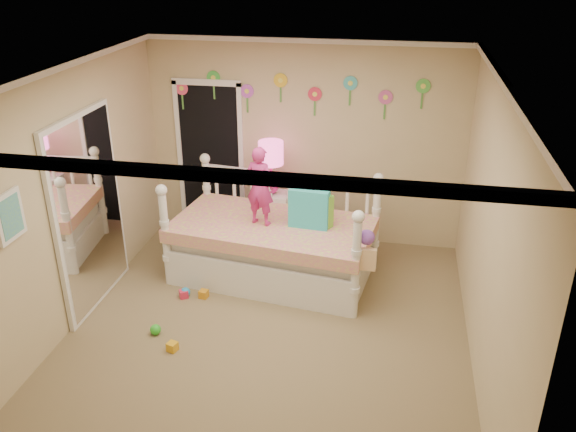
% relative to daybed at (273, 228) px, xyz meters
% --- Properties ---
extents(floor, '(4.00, 4.50, 0.01)m').
position_rel_daybed_xyz_m(floor, '(0.18, -1.15, -0.63)').
color(floor, '#7F684C').
rests_on(floor, ground).
extents(ceiling, '(4.00, 4.50, 0.01)m').
position_rel_daybed_xyz_m(ceiling, '(0.18, -1.15, 1.97)').
color(ceiling, white).
rests_on(ceiling, floor).
extents(back_wall, '(4.00, 0.01, 2.60)m').
position_rel_daybed_xyz_m(back_wall, '(0.18, 1.10, 0.67)').
color(back_wall, tan).
rests_on(back_wall, floor).
extents(left_wall, '(0.01, 4.50, 2.60)m').
position_rel_daybed_xyz_m(left_wall, '(-1.82, -1.15, 0.67)').
color(left_wall, tan).
rests_on(left_wall, floor).
extents(right_wall, '(0.01, 4.50, 2.60)m').
position_rel_daybed_xyz_m(right_wall, '(2.18, -1.15, 0.67)').
color(right_wall, tan).
rests_on(right_wall, floor).
extents(crown_molding, '(4.00, 4.50, 0.06)m').
position_rel_daybed_xyz_m(crown_molding, '(0.18, -1.15, 1.94)').
color(crown_molding, white).
rests_on(crown_molding, ceiling).
extents(daybed, '(2.46, 1.54, 1.25)m').
position_rel_daybed_xyz_m(daybed, '(0.00, 0.00, 0.00)').
color(daybed, white).
rests_on(daybed, floor).
extents(pillow_turquoise, '(0.46, 0.20, 0.45)m').
position_rel_daybed_xyz_m(pillow_turquoise, '(0.42, -0.03, 0.29)').
color(pillow_turquoise, '#22AEA7').
rests_on(pillow_turquoise, daybed).
extents(pillow_lime, '(0.42, 0.34, 0.38)m').
position_rel_daybed_xyz_m(pillow_lime, '(0.49, 0.05, 0.26)').
color(pillow_lime, '#78CB3E').
rests_on(pillow_lime, daybed).
extents(child, '(0.38, 0.30, 0.92)m').
position_rel_daybed_xyz_m(child, '(-0.13, -0.05, 0.53)').
color(child, '#CA2D83').
rests_on(child, daybed).
extents(nightstand, '(0.45, 0.35, 0.75)m').
position_rel_daybed_xyz_m(nightstand, '(-0.17, 0.72, -0.25)').
color(nightstand, white).
rests_on(nightstand, floor).
extents(table_lamp, '(0.31, 0.31, 0.68)m').
position_rel_daybed_xyz_m(table_lamp, '(-0.17, 0.72, 0.57)').
color(table_lamp, '#EE1F92').
rests_on(table_lamp, nightstand).
extents(closet_doorway, '(0.90, 0.04, 2.07)m').
position_rel_daybed_xyz_m(closet_doorway, '(-1.07, 1.09, 0.41)').
color(closet_doorway, black).
rests_on(closet_doorway, back_wall).
extents(flower_decals, '(3.40, 0.02, 0.50)m').
position_rel_daybed_xyz_m(flower_decals, '(0.09, 1.09, 1.31)').
color(flower_decals, '#B2668C').
rests_on(flower_decals, back_wall).
extents(mirror_closet, '(0.07, 1.30, 2.10)m').
position_rel_daybed_xyz_m(mirror_closet, '(-1.78, -0.85, 0.42)').
color(mirror_closet, white).
rests_on(mirror_closet, left_wall).
extents(wall_picture, '(0.05, 0.34, 0.42)m').
position_rel_daybed_xyz_m(wall_picture, '(-1.79, -2.05, 0.92)').
color(wall_picture, white).
rests_on(wall_picture, left_wall).
extents(hanging_bag, '(0.20, 0.16, 0.36)m').
position_rel_daybed_xyz_m(hanging_bag, '(1.10, -0.63, 0.14)').
color(hanging_bag, beige).
rests_on(hanging_bag, daybed).
extents(toy_scatter, '(1.26, 1.51, 0.11)m').
position_rel_daybed_xyz_m(toy_scatter, '(-1.01, -1.16, -0.57)').
color(toy_scatter, '#996666').
rests_on(toy_scatter, floor).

